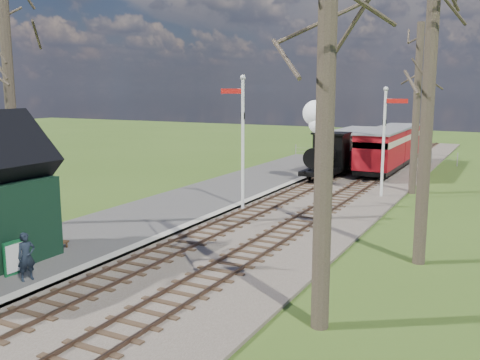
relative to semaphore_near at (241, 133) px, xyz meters
The scene contains 17 objects.
distant_hills 52.33m from the semaphore_near, 87.43° to the left, with size 114.40×48.00×22.02m.
ballast_bed 7.28m from the semaphore_near, 70.97° to the left, with size 8.00×60.00×0.10m, color brown.
track_near 7.00m from the semaphore_near, 82.70° to the left, with size 1.60×60.00×0.15m.
track_far 7.73m from the semaphore_near, 60.68° to the left, with size 1.60×60.00×0.15m.
platform 4.88m from the semaphore_near, 143.78° to the right, with size 5.00×44.00×0.20m, color #474442.
coping_strip 4.07m from the semaphore_near, 102.16° to the right, with size 0.40×44.00×0.21m, color #B2AD9E.
semaphore_near is the anchor object (origin of this frame).
semaphore_far 7.91m from the semaphore_near, 49.40° to the left, with size 1.22×0.24×5.72m.
bare_trees 6.46m from the semaphore_near, 70.39° to the right, with size 15.51×22.39×12.00m.
fence_line 20.26m from the semaphore_near, 86.94° to the left, with size 12.60×0.08×1.00m.
locomotive 9.66m from the semaphore_near, 85.46° to the left, with size 1.90×4.44×4.76m.
coach 15.74m from the semaphore_near, 87.18° to the left, with size 2.22×7.61×2.34m.
red_carriage_a 13.41m from the semaphore_near, 75.28° to the left, with size 2.27×5.61×2.39m.
red_carriage_b 18.74m from the semaphore_near, 79.58° to the left, with size 2.27×5.61×2.39m.
sign_board 11.68m from the semaphore_near, 98.95° to the right, with size 0.12×0.70×1.02m.
bench 9.89m from the semaphore_near, 105.69° to the right, with size 0.57×1.29×0.71m.
person 11.71m from the semaphore_near, 95.22° to the right, with size 0.51×0.33×1.40m, color black.
Camera 1 is at (10.34, -5.50, 5.63)m, focal length 40.00 mm.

